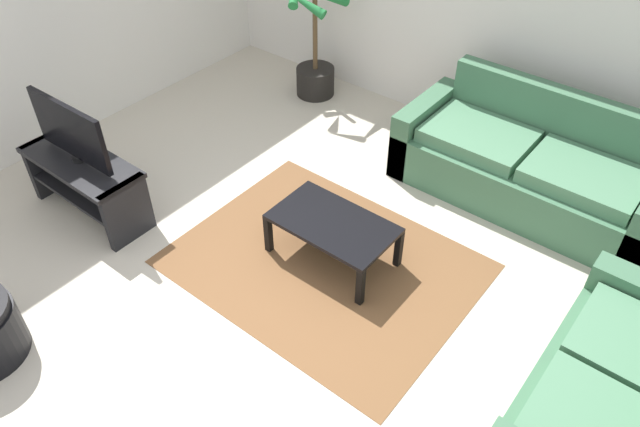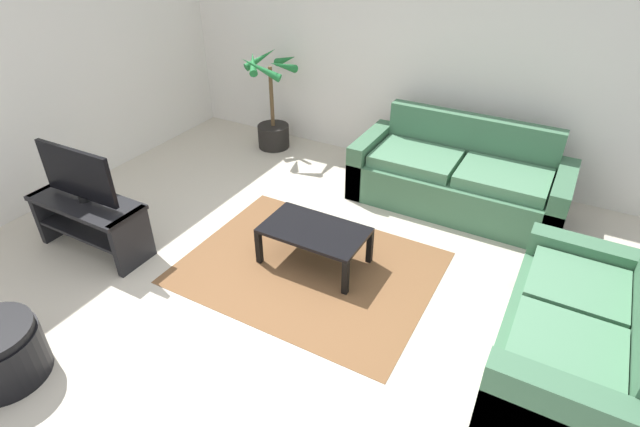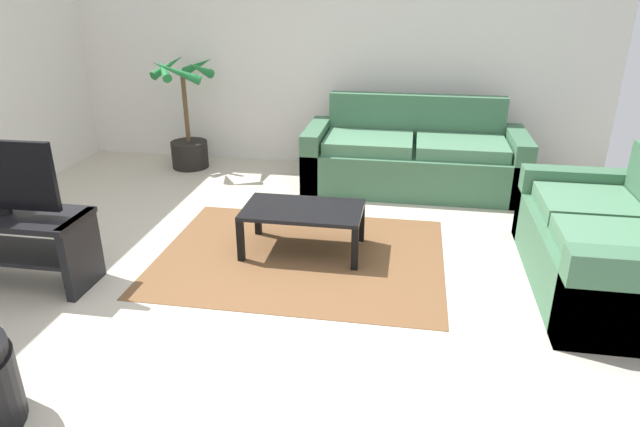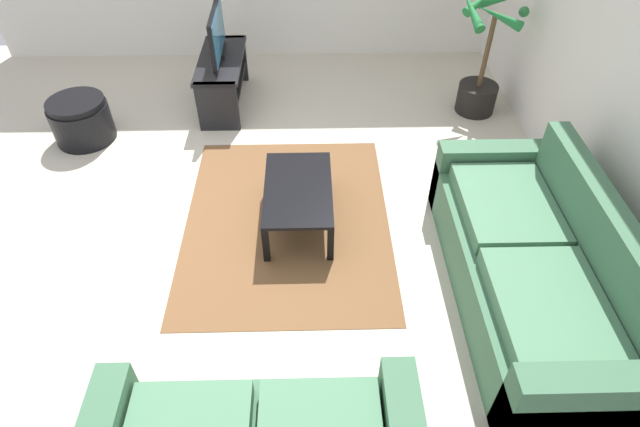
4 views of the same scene
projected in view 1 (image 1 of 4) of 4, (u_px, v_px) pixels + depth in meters
The scene contains 8 objects.
ground_plane at pixel (265, 301), 4.34m from camera, with size 6.60×6.60×0.00m, color beige.
couch_main at pixel (529, 168), 5.05m from camera, with size 2.18×0.90×0.90m.
couch_loveseat at pixel (620, 411), 3.35m from camera, with size 0.90×1.67×0.90m.
tv_stand at pixel (85, 179), 4.87m from camera, with size 1.10×0.45×0.53m.
tv at pixel (70, 131), 4.58m from camera, with size 0.85×0.10×0.52m.
coffee_table at pixel (333, 227), 4.48m from camera, with size 0.92×0.54×0.37m.
area_rug at pixel (324, 264), 4.62m from camera, with size 2.20×1.70×0.01m, color brown.
potted_palm at pixel (315, 55), 6.29m from camera, with size 0.69×0.71×1.26m.
Camera 1 is at (2.10, -1.99, 3.33)m, focal length 33.74 mm.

